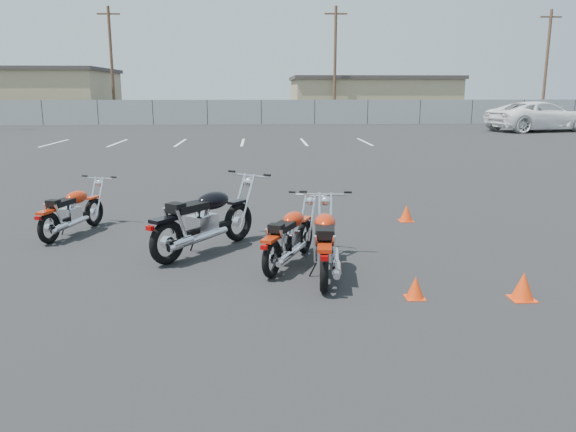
{
  "coord_description": "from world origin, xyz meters",
  "views": [
    {
      "loc": [
        -0.22,
        -7.5,
        2.47
      ],
      "look_at": [
        0.2,
        0.6,
        0.65
      ],
      "focal_mm": 35.0,
      "sensor_mm": 36.0,
      "label": 1
    }
  ],
  "objects_px": {
    "motorcycle_second_black": "(205,220)",
    "motorcycle_third_red": "(325,243)",
    "motorcycle_rear_red": "(290,237)",
    "white_van": "(541,108)",
    "motorcycle_front_red": "(72,211)"
  },
  "relations": [
    {
      "from": "motorcycle_second_black",
      "to": "motorcycle_third_red",
      "type": "bearing_deg",
      "value": -35.01
    },
    {
      "from": "motorcycle_front_red",
      "to": "motorcycle_rear_red",
      "type": "relative_size",
      "value": 1.02
    },
    {
      "from": "motorcycle_rear_red",
      "to": "motorcycle_front_red",
      "type": "bearing_deg",
      "value": 152.22
    },
    {
      "from": "motorcycle_front_red",
      "to": "motorcycle_second_black",
      "type": "xyz_separation_m",
      "value": [
        2.42,
        -1.23,
        0.1
      ]
    },
    {
      "from": "motorcycle_front_red",
      "to": "motorcycle_second_black",
      "type": "distance_m",
      "value": 2.71
    },
    {
      "from": "motorcycle_second_black",
      "to": "white_van",
      "type": "bearing_deg",
      "value": 54.74
    },
    {
      "from": "motorcycle_rear_red",
      "to": "white_van",
      "type": "relative_size",
      "value": 0.24
    },
    {
      "from": "white_van",
      "to": "motorcycle_front_red",
      "type": "bearing_deg",
      "value": 126.67
    },
    {
      "from": "white_van",
      "to": "motorcycle_third_red",
      "type": "bearing_deg",
      "value": 135.3
    },
    {
      "from": "motorcycle_rear_red",
      "to": "white_van",
      "type": "distance_m",
      "value": 31.45
    },
    {
      "from": "motorcycle_rear_red",
      "to": "motorcycle_third_red",
      "type": "bearing_deg",
      "value": -47.52
    },
    {
      "from": "motorcycle_third_red",
      "to": "motorcycle_second_black",
      "type": "bearing_deg",
      "value": 144.99
    },
    {
      "from": "motorcycle_third_red",
      "to": "motorcycle_front_red",
      "type": "bearing_deg",
      "value": 149.51
    },
    {
      "from": "motorcycle_front_red",
      "to": "motorcycle_rear_red",
      "type": "distance_m",
      "value": 4.17
    },
    {
      "from": "motorcycle_third_red",
      "to": "white_van",
      "type": "height_order",
      "value": "white_van"
    }
  ]
}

